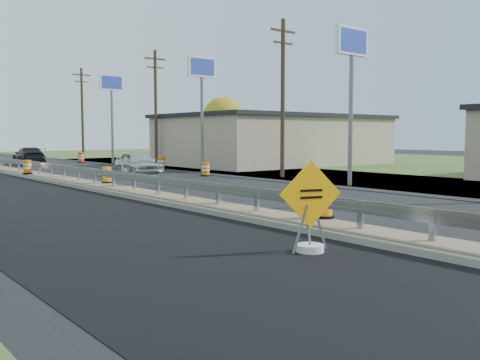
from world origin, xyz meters
TOP-DOWN VIEW (x-y plane):
  - ground at (0.00, 0.00)m, footprint 140.00×140.00m
  - grass_verge_far at (30.00, 10.00)m, footprint 40.00×120.00m
  - median at (0.00, 8.00)m, footprint 1.60×55.00m
  - guardrail at (0.00, 9.00)m, footprint 0.10×46.15m
  - retail_building_near at (20.99, 20.00)m, footprint 18.50×12.50m
  - pylon_sign_south at (10.50, 3.00)m, footprint 2.20×0.30m
  - pylon_sign_mid at (10.50, 16.00)m, footprint 2.20×0.30m
  - pylon_sign_north at (10.50, 30.00)m, footprint 2.20×0.30m
  - utility_pole_smid at (11.50, 9.00)m, footprint 1.90×0.26m
  - utility_pole_nmid at (11.50, 24.00)m, footprint 1.90×0.26m
  - utility_pole_north at (11.50, 39.00)m, footprint 1.90×0.26m
  - tree_far_yellow at (26.00, 34.00)m, footprint 4.62×4.62m
  - caution_sign at (-2.24, -6.40)m, footprint 1.40×0.61m
  - barrel_median_near at (0.55, -4.29)m, footprint 0.57×0.57m
  - barrel_median_mid at (0.55, 9.84)m, footprint 0.53×0.53m
  - barrel_median_far at (-0.55, 18.48)m, footprint 0.57×0.57m
  - barrel_shoulder_near at (8.49, 12.75)m, footprint 0.60×0.60m
  - barrel_shoulder_mid at (9.20, 19.36)m, footprint 0.66×0.66m
  - barrel_shoulder_far at (8.88, 33.25)m, footprint 0.65×0.65m
  - car_silver at (5.08, 15.11)m, footprint 2.48×4.84m
  - car_dark_far at (3.96, 32.53)m, footprint 2.81×5.43m

SIDE VIEW (x-z plane):
  - ground at x=0.00m, z-range 0.00..0.00m
  - grass_verge_far at x=30.00m, z-range 0.00..0.03m
  - median at x=0.00m, z-range 0.00..0.23m
  - barrel_shoulder_near at x=8.49m, z-range -0.02..0.87m
  - barrel_shoulder_far at x=8.88m, z-range -0.02..0.93m
  - barrel_shoulder_mid at x=9.20m, z-range -0.02..0.95m
  - caution_sign at x=-2.24m, z-range -0.50..1.53m
  - barrel_median_mid at x=0.55m, z-range 0.21..0.99m
  - barrel_median_near at x=0.55m, z-range 0.21..1.04m
  - barrel_median_far at x=-0.55m, z-range 0.21..1.04m
  - guardrail at x=0.00m, z-range 0.37..1.09m
  - car_dark_far at x=3.96m, z-range 0.00..1.51m
  - car_silver at x=5.08m, z-range 0.00..1.58m
  - retail_building_near at x=20.99m, z-range 0.02..4.29m
  - tree_far_yellow at x=26.00m, z-range 1.11..7.97m
  - utility_pole_smid at x=11.50m, z-range 0.23..9.63m
  - utility_pole_nmid at x=11.50m, z-range 0.23..9.63m
  - utility_pole_north at x=11.50m, z-range 0.23..9.63m
  - pylon_sign_south at x=10.50m, z-range 2.53..10.43m
  - pylon_sign_mid at x=10.50m, z-range 2.53..10.43m
  - pylon_sign_north at x=10.50m, z-range 2.53..10.43m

